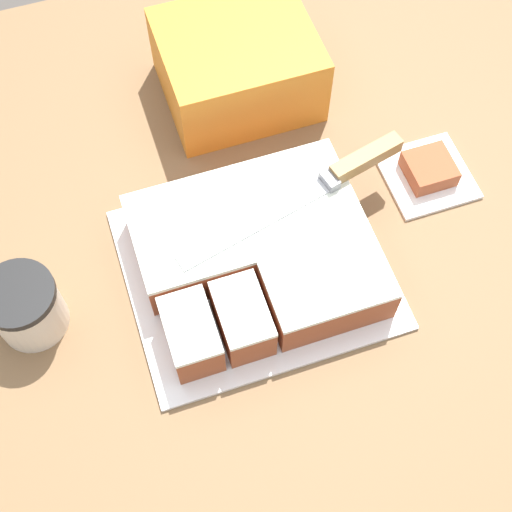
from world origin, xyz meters
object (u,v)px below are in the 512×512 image
(cake_board, at_px, (256,269))
(storage_box, at_px, (238,66))
(cake, at_px, (258,254))
(coffee_cup, at_px, (26,307))
(brownie, at_px, (429,169))
(knife, at_px, (337,175))

(cake_board, height_order, storage_box, storage_box)
(cake, xyz_separation_m, storage_box, (0.07, 0.30, 0.02))
(coffee_cup, relative_size, brownie, 1.44)
(cake_board, bearing_deg, storage_box, 76.46)
(storage_box, bearing_deg, cake_board, -103.54)
(cake, bearing_deg, brownie, 12.60)
(cake, relative_size, storage_box, 1.33)
(cake_board, distance_m, brownie, 0.29)
(brownie, bearing_deg, cake, -167.40)
(brownie, bearing_deg, knife, -178.09)
(cake, bearing_deg, cake_board, -141.26)
(cake, height_order, brownie, cake)
(cake_board, bearing_deg, knife, 24.30)
(brownie, bearing_deg, storage_box, 131.39)
(cake_board, xyz_separation_m, coffee_cup, (-0.30, 0.02, 0.04))
(cake, bearing_deg, coffee_cup, 176.69)
(brownie, xyz_separation_m, storage_box, (-0.21, 0.24, 0.04))
(cake_board, bearing_deg, coffee_cup, 176.15)
(cake_board, distance_m, knife, 0.17)
(cake_board, height_order, brownie, brownie)
(storage_box, bearing_deg, coffee_cup, -142.49)
(cake, xyz_separation_m, brownie, (0.28, 0.06, -0.02))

